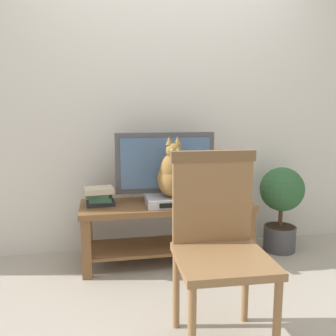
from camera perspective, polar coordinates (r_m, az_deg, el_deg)
name	(u,v)px	position (r m, az deg, el deg)	size (l,w,h in m)	color
ground_plane	(187,290)	(2.65, 3.04, -18.67)	(12.00, 12.00, 0.00)	#ADA393
back_wall	(164,90)	(3.24, -0.65, 12.15)	(7.00, 0.12, 2.80)	silver
tv_stand	(167,220)	(2.96, -0.18, -8.26)	(1.37, 0.49, 0.49)	brown
tv	(165,166)	(2.93, -0.44, 0.38)	(0.80, 0.20, 0.56)	#4C4C51
media_box	(172,201)	(2.84, 0.64, -5.19)	(0.40, 0.27, 0.07)	#BCBCC1
cat	(173,174)	(2.78, 0.73, -1.02)	(0.23, 0.34, 0.47)	olive
wooden_chair	(218,234)	(1.97, 7.90, -10.30)	(0.49, 0.49, 1.02)	olive
book_stack	(100,196)	(2.87, -10.69, -4.35)	(0.24, 0.19, 0.15)	#2D2D33
potted_plant	(281,201)	(3.31, 17.41, -5.05)	(0.38, 0.38, 0.74)	#47474C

